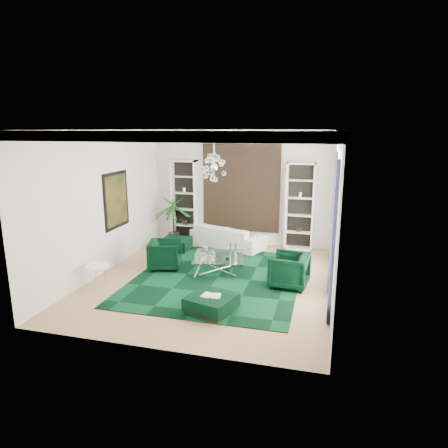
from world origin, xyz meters
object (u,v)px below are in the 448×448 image
(ottoman_side, at_px, (176,244))
(ottoman_front, at_px, (211,304))
(sofa, at_px, (228,236))
(side_table, at_px, (98,277))
(coffee_table, at_px, (219,264))
(armchair_left, at_px, (165,255))
(armchair_right, at_px, (289,270))
(palm, at_px, (173,212))

(ottoman_side, height_order, ottoman_front, ottoman_side)
(sofa, height_order, side_table, sofa)
(side_table, bearing_deg, sofa, 62.11)
(sofa, xyz_separation_m, coffee_table, (0.37, -2.41, -0.13))
(sofa, distance_m, ottoman_side, 1.71)
(coffee_table, distance_m, ottoman_side, 2.48)
(coffee_table, height_order, ottoman_side, coffee_table)
(armchair_left, relative_size, coffee_table, 0.66)
(armchair_left, bearing_deg, coffee_table, -102.30)
(armchair_right, relative_size, side_table, 1.61)
(armchair_right, xyz_separation_m, coffee_table, (-1.94, 0.51, -0.19))
(armchair_left, distance_m, palm, 2.69)
(ottoman_front, relative_size, palm, 0.43)
(sofa, distance_m, coffee_table, 2.44)
(armchair_right, bearing_deg, armchair_left, -90.71)
(sofa, distance_m, ottoman_front, 4.85)
(coffee_table, xyz_separation_m, ottoman_front, (0.49, -2.36, -0.05))
(armchair_left, xyz_separation_m, side_table, (-1.05, -1.73, -0.12))
(armchair_right, height_order, ottoman_side, armchair_right)
(coffee_table, bearing_deg, side_table, -145.37)
(side_table, height_order, palm, palm)
(side_table, bearing_deg, coffee_table, 34.63)
(armchair_right, xyz_separation_m, palm, (-4.22, 2.94, 0.65))
(ottoman_side, relative_size, side_table, 1.51)
(armchair_left, xyz_separation_m, palm, (-0.74, 2.50, 0.67))
(sofa, xyz_separation_m, armchair_right, (2.31, -2.92, 0.06))
(sofa, height_order, armchair_right, armchair_right)
(sofa, relative_size, side_table, 4.32)
(sofa, bearing_deg, ottoman_front, 120.43)
(coffee_table, bearing_deg, palm, 133.17)
(sofa, relative_size, palm, 1.16)
(ottoman_side, distance_m, palm, 1.27)
(ottoman_front, xyz_separation_m, side_table, (-3.08, 0.57, 0.09))
(ottoman_front, bearing_deg, ottoman_side, 120.77)
(armchair_left, relative_size, ottoman_side, 1.02)
(armchair_right, height_order, coffee_table, armchair_right)
(coffee_table, xyz_separation_m, side_table, (-2.60, -1.79, 0.05))
(sofa, height_order, palm, palm)
(palm, bearing_deg, coffee_table, -46.83)
(sofa, bearing_deg, armchair_left, 84.91)
(ottoman_front, xyz_separation_m, palm, (-2.77, 4.79, 0.89))
(armchair_left, height_order, armchair_right, armchair_right)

